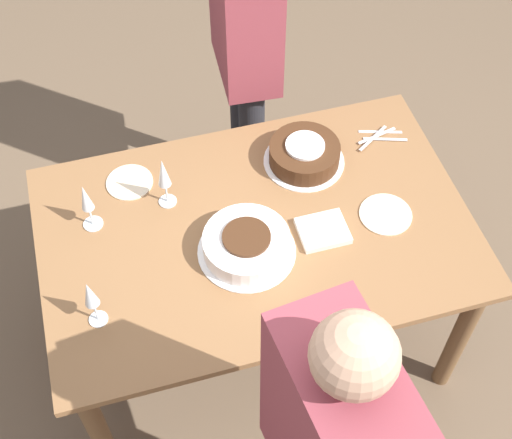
% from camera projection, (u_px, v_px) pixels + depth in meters
% --- Properties ---
extents(ground_plane, '(12.00, 12.00, 0.00)m').
position_uv_depth(ground_plane, '(256.00, 331.00, 3.11)').
color(ground_plane, brown).
extents(dining_table, '(1.51, 0.99, 0.76)m').
position_uv_depth(dining_table, '(256.00, 245.00, 2.59)').
color(dining_table, brown).
rests_on(dining_table, ground_plane).
extents(cake_center_white, '(0.34, 0.34, 0.09)m').
position_uv_depth(cake_center_white, '(247.00, 245.00, 2.41)').
color(cake_center_white, white).
rests_on(cake_center_white, dining_table).
extents(cake_front_chocolate, '(0.31, 0.31, 0.09)m').
position_uv_depth(cake_front_chocolate, '(304.00, 154.00, 2.66)').
color(cake_front_chocolate, white).
rests_on(cake_front_chocolate, dining_table).
extents(wine_glass_near, '(0.06, 0.06, 0.22)m').
position_uv_depth(wine_glass_near, '(90.00, 296.00, 2.17)').
color(wine_glass_near, silver).
rests_on(wine_glass_near, dining_table).
extents(wine_glass_far, '(0.07, 0.07, 0.22)m').
position_uv_depth(wine_glass_far, '(164.00, 175.00, 2.46)').
color(wine_glass_far, silver).
rests_on(wine_glass_far, dining_table).
extents(wine_glass_extra, '(0.07, 0.07, 0.21)m').
position_uv_depth(wine_glass_extra, '(86.00, 201.00, 2.41)').
color(wine_glass_extra, silver).
rests_on(wine_glass_extra, dining_table).
extents(dessert_plate_left, '(0.19, 0.19, 0.01)m').
position_uv_depth(dessert_plate_left, '(386.00, 214.00, 2.54)').
color(dessert_plate_left, beige).
rests_on(dessert_plate_left, dining_table).
extents(dessert_plate_right, '(0.17, 0.17, 0.01)m').
position_uv_depth(dessert_plate_right, '(130.00, 182.00, 2.63)').
color(dessert_plate_right, beige).
rests_on(dessert_plate_right, dining_table).
extents(fork_pile, '(0.20, 0.11, 0.01)m').
position_uv_depth(fork_pile, '(379.00, 136.00, 2.76)').
color(fork_pile, silver).
rests_on(fork_pile, dining_table).
extents(napkin_stack, '(0.17, 0.14, 0.02)m').
position_uv_depth(napkin_stack, '(323.00, 231.00, 2.48)').
color(napkin_stack, silver).
rests_on(napkin_stack, dining_table).
extents(person_cutting, '(0.24, 0.41, 1.65)m').
position_uv_depth(person_cutting, '(246.00, 30.00, 2.79)').
color(person_cutting, '#232328').
rests_on(person_cutting, ground_plane).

